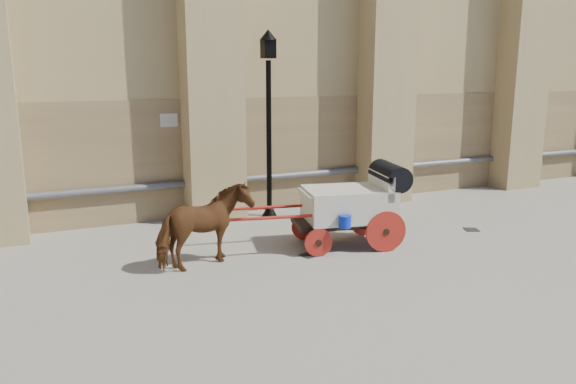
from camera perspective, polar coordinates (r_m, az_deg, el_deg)
name	(u,v)px	position (r m, az deg, el deg)	size (l,w,h in m)	color
ground	(314,255)	(11.52, 2.68, -6.45)	(90.00, 90.00, 0.00)	gray
horse	(204,227)	(10.77, -8.50, -3.53)	(0.85, 1.86, 1.57)	brown
carriage	(355,202)	(12.03, 6.78, -1.00)	(4.15, 1.86, 1.76)	black
street_lamp	(269,119)	(14.11, -1.97, 7.39)	(0.44, 0.44, 4.66)	black
drain_grate_near	(309,255)	(11.50, 2.19, -6.44)	(0.32, 0.32, 0.01)	black
drain_grate_far	(471,230)	(13.96, 18.14, -3.65)	(0.32, 0.32, 0.01)	black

